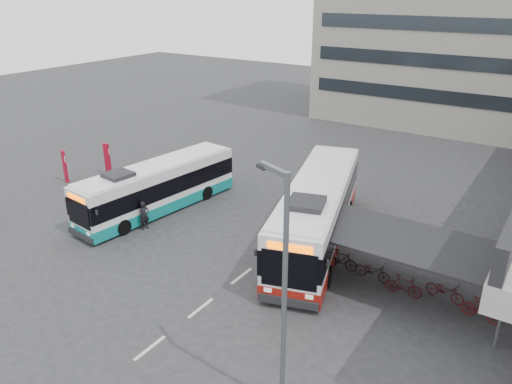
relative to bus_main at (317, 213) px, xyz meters
The scene contains 9 objects.
ground 6.48m from the bus_main, 128.14° to the right, with size 120.00×120.00×0.00m, color #28282B.
bike_shelter 5.00m from the bus_main, 22.54° to the right, with size 10.00×4.00×2.54m.
road_markings 8.21m from the bus_main, 99.74° to the right, with size 0.15×7.60×0.01m.
bus_main is the anchor object (origin of this frame).
bus_teal 9.92m from the bus_main, behind, with size 3.49×10.80×3.14m.
pedestrian 9.52m from the bus_main, 155.98° to the right, with size 0.60×0.39×1.64m, color black.
lamp_post 11.72m from the bus_main, 68.69° to the right, with size 1.36×0.67×8.10m.
sign_totem_mid 18.49m from the bus_main, behind, with size 0.48×0.28×2.26m.
sign_totem_north 17.13m from the bus_main, behind, with size 0.50×0.19×2.31m.
Camera 1 is at (14.12, -16.35, 12.63)m, focal length 35.00 mm.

